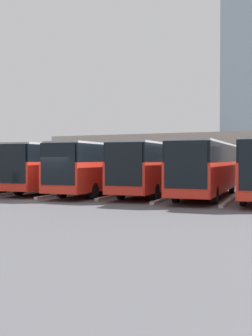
{
  "coord_description": "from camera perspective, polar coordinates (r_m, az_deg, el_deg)",
  "views": [
    {
      "loc": [
        -14.12,
        19.8,
        2.39
      ],
      "look_at": [
        -1.48,
        -6.23,
        1.78
      ],
      "focal_mm": 45.0,
      "sensor_mm": 36.0,
      "label": 1
    }
  ],
  "objects": [
    {
      "name": "bus_5",
      "position": [
        33.28,
        -13.98,
        0.33
      ],
      "size": [
        3.54,
        12.67,
        3.42
      ],
      "rotation": [
        0.0,
        0.0,
        0.09
      ],
      "color": "red",
      "rests_on": "ground_plane"
    },
    {
      "name": "curb_divider_2",
      "position": [
        27.48,
        -0.81,
        -3.62
      ],
      "size": [
        0.92,
        7.38,
        0.15
      ],
      "primitive_type": "cube",
      "rotation": [
        0.0,
        0.0,
        0.09
      ],
      "color": "#B2B2AD",
      "rests_on": "ground_plane"
    },
    {
      "name": "bus_4",
      "position": [
        31.24,
        -8.68,
        0.3
      ],
      "size": [
        3.54,
        12.67,
        3.42
      ],
      "rotation": [
        0.0,
        0.0,
        0.09
      ],
      "color": "red",
      "rests_on": "ground_plane"
    },
    {
      "name": "curb_divider_4",
      "position": [
        30.92,
        -13.39,
        -3.12
      ],
      "size": [
        0.92,
        7.38,
        0.15
      ],
      "primitive_type": "cube",
      "rotation": [
        0.0,
        0.0,
        0.09
      ],
      "color": "#B2B2AD",
      "rests_on": "ground_plane"
    },
    {
      "name": "office_tower",
      "position": [
        204.74,
        16.06,
        11.16
      ],
      "size": [
        20.1,
        20.1,
        77.04
      ],
      "color": "#93A8B7",
      "rests_on": "ground_plane"
    },
    {
      "name": "curb_divider_3",
      "position": [
        28.54,
        -8.12,
        -3.45
      ],
      "size": [
        0.92,
        7.38,
        0.15
      ],
      "primitive_type": "cube",
      "rotation": [
        0.0,
        0.0,
        0.09
      ],
      "color": "#B2B2AD",
      "rests_on": "ground_plane"
    },
    {
      "name": "ground_plane",
      "position": [
        24.43,
        -9.57,
        -4.42
      ],
      "size": [
        600.0,
        600.0,
        0.0
      ],
      "primitive_type": "plane",
      "color": "#5B5B60"
    },
    {
      "name": "curb_divider_1",
      "position": [
        25.61,
        5.96,
        -3.98
      ],
      "size": [
        0.92,
        7.38,
        0.15
      ],
      "primitive_type": "cube",
      "rotation": [
        0.0,
        0.0,
        0.09
      ],
      "color": "#B2B2AD",
      "rests_on": "ground_plane"
    },
    {
      "name": "bus_1",
      "position": [
        26.74,
        10.97,
        0.14
      ],
      "size": [
        3.54,
        12.67,
        3.42
      ],
      "rotation": [
        0.0,
        0.0,
        0.09
      ],
      "color": "red",
      "rests_on": "ground_plane"
    },
    {
      "name": "station_building",
      "position": [
        48.82,
        9.1,
        1.45
      ],
      "size": [
        32.7,
        12.2,
        5.15
      ],
      "color": "#A8A399",
      "rests_on": "ground_plane"
    },
    {
      "name": "bus_2",
      "position": [
        28.33,
        4.14,
        0.22
      ],
      "size": [
        3.54,
        12.67,
        3.42
      ],
      "rotation": [
        0.0,
        0.0,
        0.09
      ],
      "color": "red",
      "rests_on": "ground_plane"
    },
    {
      "name": "bus_3",
      "position": [
        29.08,
        -3.13,
        0.25
      ],
      "size": [
        3.54,
        12.67,
        3.42
      ],
      "rotation": [
        0.0,
        0.0,
        0.09
      ],
      "color": "red",
      "rests_on": "ground_plane"
    },
    {
      "name": "curb_divider_0",
      "position": [
        24.65,
        13.92,
        -4.21
      ],
      "size": [
        0.92,
        7.38,
        0.15
      ],
      "primitive_type": "cube",
      "rotation": [
        0.0,
        0.0,
        0.09
      ],
      "color": "#B2B2AD",
      "rests_on": "ground_plane"
    }
  ]
}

